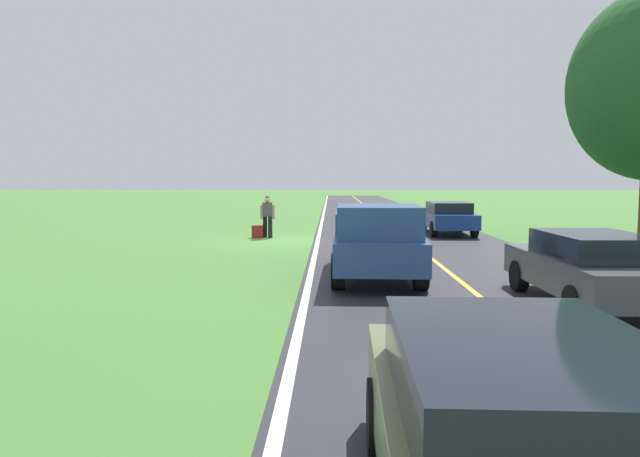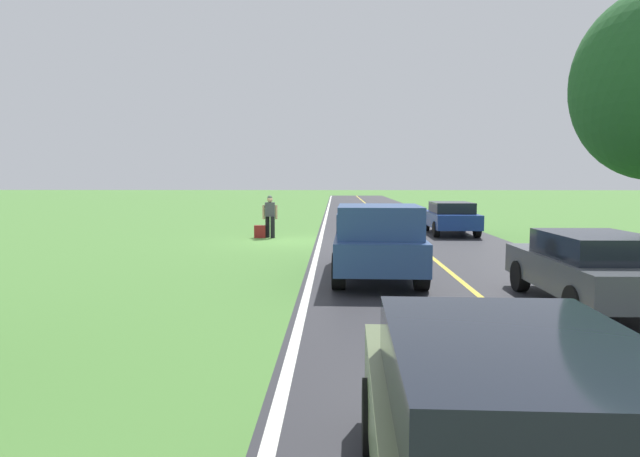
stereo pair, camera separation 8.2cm
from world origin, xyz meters
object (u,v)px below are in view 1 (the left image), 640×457
at_px(sedan_mid_oncoming, 590,267).
at_px(sedan_ahead_same_lane, 530,444).
at_px(suitcase_carried, 257,232).
at_px(pickup_truck_passing, 376,239).
at_px(hitchhiker_walking, 268,214).
at_px(sedan_near_oncoming, 448,217).

bearing_deg(sedan_mid_oncoming, sedan_ahead_same_lane, 62.96).
distance_m(suitcase_carried, pickup_truck_passing, 10.17).
height_order(hitchhiker_walking, sedan_ahead_same_lane, hitchhiker_walking).
distance_m(sedan_near_oncoming, sedan_mid_oncoming, 14.05).
distance_m(pickup_truck_passing, sedan_near_oncoming, 11.81).
xyz_separation_m(hitchhiker_walking, suitcase_carried, (0.41, 0.11, -0.72)).
bearing_deg(sedan_ahead_same_lane, suitcase_carried, -77.57).
bearing_deg(sedan_ahead_same_lane, pickup_truck_passing, -89.14).
bearing_deg(pickup_truck_passing, suitcase_carried, -66.00).
xyz_separation_m(hitchhiker_walking, sedan_mid_oncoming, (-7.54, 12.33, -0.23)).
relative_size(hitchhiker_walking, pickup_truck_passing, 0.32).
relative_size(pickup_truck_passing, sedan_mid_oncoming, 1.24).
height_order(hitchhiker_walking, pickup_truck_passing, pickup_truck_passing).
height_order(pickup_truck_passing, sedan_mid_oncoming, pickup_truck_passing).
distance_m(hitchhiker_walking, sedan_mid_oncoming, 14.46).
bearing_deg(sedan_ahead_same_lane, hitchhiker_walking, -78.80).
xyz_separation_m(sedan_near_oncoming, sedan_mid_oncoming, (0.22, 14.05, 0.00)).
bearing_deg(hitchhiker_walking, sedan_mid_oncoming, 121.43).
xyz_separation_m(sedan_ahead_same_lane, sedan_mid_oncoming, (-3.67, -7.19, 0.00)).
bearing_deg(sedan_mid_oncoming, suitcase_carried, -56.95).
bearing_deg(hitchhiker_walking, sedan_ahead_same_lane, 101.20).
bearing_deg(suitcase_carried, sedan_ahead_same_lane, 8.08).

